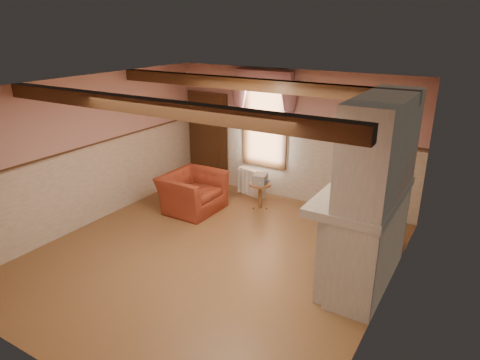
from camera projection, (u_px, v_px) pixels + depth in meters
The scene contains 26 objects.
floor at pixel (211, 255), 7.19m from camera, with size 5.50×6.00×0.01m, color brown.
ceiling at pixel (207, 87), 6.22m from camera, with size 5.50×6.00×0.01m, color silver.
wall_back at pixel (290, 136), 9.11m from camera, with size 5.50×0.02×2.80m, color tan.
wall_front at pixel (38, 264), 4.30m from camera, with size 5.50×0.02×2.80m, color tan.
wall_left at pixel (90, 151), 8.04m from camera, with size 0.02×6.00×2.80m, color tan.
wall_right at pixel (389, 216), 5.37m from camera, with size 0.02×6.00×2.80m, color tan.
wainscot at pixel (210, 215), 6.93m from camera, with size 5.50×6.00×1.50m, color beige, non-canonical shape.
chair_rail at pixel (209, 171), 6.67m from camera, with size 5.50×6.00×0.08m, color black, non-canonical shape.
firebox at pixel (340, 247), 6.54m from camera, with size 0.20×0.95×0.90m, color black.
armchair at pixel (192, 192), 8.82m from camera, with size 1.20×1.05×0.78m, color maroon.
side_table at pixel (260, 196), 8.95m from camera, with size 0.46×0.46×0.55m, color brown.
book_stack at pixel (260, 179), 8.82m from camera, with size 0.26×0.32×0.20m, color #B7AD8C.
radiator at pixel (252, 182), 9.62m from camera, with size 0.70×0.18×0.60m, color white.
bowl at pixel (365, 186), 6.16m from camera, with size 0.36×0.36×0.09m, color brown.
mantel_clock at pixel (375, 172), 6.57m from camera, with size 0.14×0.24×0.20m, color black.
oil_lamp at pixel (375, 170), 6.54m from camera, with size 0.11×0.11×0.28m, color #B68D33.
candle_red at pixel (353, 197), 5.68m from camera, with size 0.06×0.06×0.16m, color maroon.
jar_yellow at pixel (350, 201), 5.59m from camera, with size 0.06×0.06×0.12m, color yellow.
fireplace at pixel (375, 195), 6.01m from camera, with size 0.85×2.00×2.80m, color gray.
mantel at pixel (362, 195), 6.11m from camera, with size 1.05×2.05×0.12m, color gray.
overmantel_mirror at pixel (353, 152), 5.99m from camera, with size 0.06×1.44×1.04m, color silver.
door at pixel (208, 140), 10.20m from camera, with size 1.10×0.10×2.10m, color black.
window at pixel (265, 122), 9.29m from camera, with size 1.06×0.08×2.02m, color white.
window_drapes at pixel (264, 95), 9.01m from camera, with size 1.30×0.14×1.40m, color gray.
ceiling_beam_front at pixel (151, 107), 5.29m from camera, with size 5.50×0.18×0.20m, color black.
ceiling_beam_back at pixel (248, 84), 7.22m from camera, with size 5.50×0.18×0.20m, color black.
Camera 1 is at (3.67, -5.14, 3.68)m, focal length 32.00 mm.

